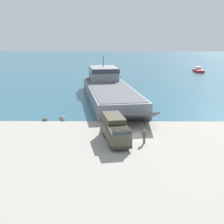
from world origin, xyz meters
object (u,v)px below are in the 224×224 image
(landing_craft, at_px, (109,88))
(mooring_bollard, at_px, (145,121))
(soldier_on_ramp, at_px, (144,135))
(moored_boat_a, at_px, (110,78))
(moored_boat_b, at_px, (198,70))
(military_truck, at_px, (115,129))

(landing_craft, relative_size, mooring_bollard, 53.15)
(soldier_on_ramp, relative_size, moored_boat_a, 0.29)
(landing_craft, relative_size, moored_boat_a, 6.09)
(moored_boat_b, bearing_deg, soldier_on_ramp, 69.06)
(moored_boat_a, bearing_deg, military_truck, 16.35)
(landing_craft, relative_size, soldier_on_ramp, 20.69)
(landing_craft, xyz_separation_m, moored_boat_a, (-0.09, 26.20, -1.50))
(moored_boat_a, height_order, moored_boat_b, moored_boat_b)
(military_truck, distance_m, moored_boat_b, 74.86)
(soldier_on_ramp, distance_m, moored_boat_b, 74.38)
(landing_craft, distance_m, military_truck, 26.34)
(moored_boat_a, height_order, mooring_bollard, moored_boat_a)
(soldier_on_ramp, xyz_separation_m, moored_boat_b, (24.69, 70.16, -0.44))
(military_truck, distance_m, soldier_on_ramp, 3.59)
(military_truck, bearing_deg, moored_boat_b, 146.70)
(landing_craft, distance_m, mooring_bollard, 19.46)
(landing_craft, height_order, moored_boat_a, landing_craft)
(landing_craft, bearing_deg, moored_boat_a, 80.65)
(moored_boat_b, relative_size, mooring_bollard, 9.14)
(soldier_on_ramp, height_order, moored_boat_a, soldier_on_ramp)
(soldier_on_ramp, bearing_deg, landing_craft, 164.29)
(soldier_on_ramp, bearing_deg, moored_boat_b, 134.88)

